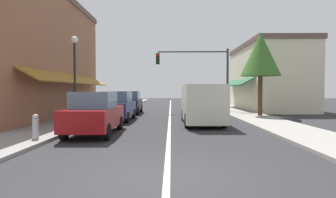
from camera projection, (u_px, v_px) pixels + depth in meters
The scene contains 14 objects.
ground_plane at pixel (170, 111), 23.58m from camera, with size 80.00×80.00×0.00m, color #28282B.
sidewalk_left at pixel (108, 111), 23.64m from camera, with size 2.60×56.00×0.12m, color gray.
sidewalk_right at pixel (233, 111), 23.51m from camera, with size 2.60×56.00×0.12m, color gray.
lane_center_stripe at pixel (170, 111), 23.58m from camera, with size 0.14×52.00×0.01m, color silver.
storefront_left_block at pixel (33, 55), 17.55m from camera, with size 5.67×14.20×8.27m.
storefront_right_block at pixel (268, 77), 25.37m from camera, with size 6.23×10.20×6.15m.
parked_car_nearest_left at pixel (95, 113), 11.15m from camera, with size 1.84×4.13×1.77m.
parked_car_second_left at pixel (117, 106), 16.31m from camera, with size 1.79×4.10×1.77m.
parked_car_third_left at pixel (129, 102), 21.34m from camera, with size 1.85×4.13×1.77m.
van_in_lane at pixel (201, 103), 14.63m from camera, with size 2.03×5.19×2.12m.
traffic_signal_mast_arm at pixel (201, 68), 22.37m from camera, with size 6.06×0.50×5.30m.
street_lamp_left_near at pixel (75, 65), 14.25m from camera, with size 0.36×0.36×4.69m.
tree_right_near at pixel (260, 55), 18.23m from camera, with size 2.66×2.66×5.75m.
fire_hydrant at pixel (36, 127), 9.50m from camera, with size 0.22×0.22×0.87m.
Camera 1 is at (0.09, -5.53, 1.83)m, focal length 28.75 mm.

